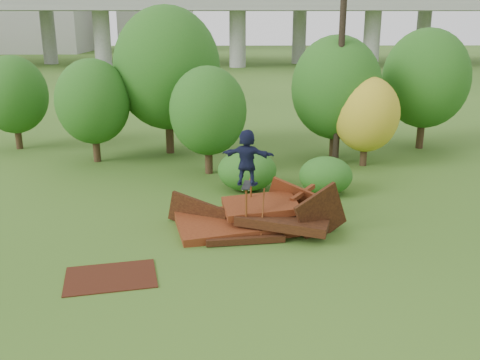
{
  "coord_description": "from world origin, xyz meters",
  "views": [
    {
      "loc": [
        -1.1,
        -13.68,
        6.36
      ],
      "look_at": [
        -0.8,
        2.0,
        1.6
      ],
      "focal_mm": 40.0,
      "sensor_mm": 36.0,
      "label": 1
    }
  ],
  "objects_px": {
    "scrap_pile": "(255,219)",
    "skater": "(247,157)",
    "utility_pole": "(341,48)",
    "flat_plate": "(111,277)"
  },
  "relations": [
    {
      "from": "scrap_pile",
      "to": "skater",
      "type": "distance_m",
      "value": 2.16
    },
    {
      "from": "scrap_pile",
      "to": "skater",
      "type": "relative_size",
      "value": 3.39
    },
    {
      "from": "scrap_pile",
      "to": "utility_pole",
      "type": "distance_m",
      "value": 9.9
    },
    {
      "from": "skater",
      "to": "flat_plate",
      "type": "height_order",
      "value": "skater"
    },
    {
      "from": "scrap_pile",
      "to": "flat_plate",
      "type": "height_order",
      "value": "scrap_pile"
    },
    {
      "from": "utility_pole",
      "to": "scrap_pile",
      "type": "bearing_deg",
      "value": -117.57
    },
    {
      "from": "flat_plate",
      "to": "utility_pole",
      "type": "height_order",
      "value": "utility_pole"
    },
    {
      "from": "scrap_pile",
      "to": "flat_plate",
      "type": "distance_m",
      "value": 5.0
    },
    {
      "from": "scrap_pile",
      "to": "utility_pole",
      "type": "bearing_deg",
      "value": 62.43
    },
    {
      "from": "skater",
      "to": "flat_plate",
      "type": "relative_size",
      "value": 0.74
    }
  ]
}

